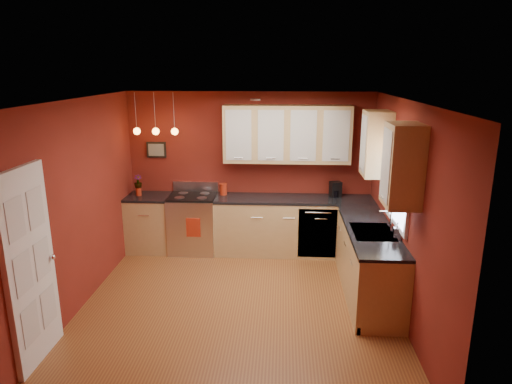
# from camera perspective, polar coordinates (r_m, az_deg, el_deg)

# --- Properties ---
(floor) EXTENTS (4.20, 4.20, 0.00)m
(floor) POSITION_cam_1_polar(r_m,az_deg,el_deg) (6.06, -2.20, -13.98)
(floor) COLOR brown
(floor) RESTS_ON ground
(ceiling) EXTENTS (4.00, 4.20, 0.02)m
(ceiling) POSITION_cam_1_polar(r_m,az_deg,el_deg) (5.30, -2.49, 11.36)
(ceiling) COLOR beige
(ceiling) RESTS_ON wall_back
(wall_back) EXTENTS (4.00, 0.02, 2.60)m
(wall_back) POSITION_cam_1_polar(r_m,az_deg,el_deg) (7.56, -0.76, 2.59)
(wall_back) COLOR maroon
(wall_back) RESTS_ON floor
(wall_front) EXTENTS (4.00, 0.02, 2.60)m
(wall_front) POSITION_cam_1_polar(r_m,az_deg,el_deg) (3.61, -5.73, -12.19)
(wall_front) COLOR maroon
(wall_front) RESTS_ON floor
(wall_left) EXTENTS (0.02, 4.20, 2.60)m
(wall_left) POSITION_cam_1_polar(r_m,az_deg,el_deg) (6.07, -21.47, -1.68)
(wall_left) COLOR maroon
(wall_left) RESTS_ON floor
(wall_right) EXTENTS (0.02, 4.20, 2.60)m
(wall_right) POSITION_cam_1_polar(r_m,az_deg,el_deg) (5.70, 18.10, -2.43)
(wall_right) COLOR maroon
(wall_right) RESTS_ON floor
(base_cabinets_back_left) EXTENTS (0.70, 0.60, 0.90)m
(base_cabinets_back_left) POSITION_cam_1_polar(r_m,az_deg,el_deg) (7.81, -13.10, -3.90)
(base_cabinets_back_left) COLOR tan
(base_cabinets_back_left) RESTS_ON floor
(base_cabinets_back_right) EXTENTS (2.54, 0.60, 0.90)m
(base_cabinets_back_right) POSITION_cam_1_polar(r_m,az_deg,el_deg) (7.49, 4.69, -4.35)
(base_cabinets_back_right) COLOR tan
(base_cabinets_back_right) RESTS_ON floor
(base_cabinets_right) EXTENTS (0.60, 2.10, 0.90)m
(base_cabinets_right) POSITION_cam_1_polar(r_m,az_deg,el_deg) (6.34, 13.81, -8.51)
(base_cabinets_right) COLOR tan
(base_cabinets_right) RESTS_ON floor
(counter_back_left) EXTENTS (0.70, 0.62, 0.04)m
(counter_back_left) POSITION_cam_1_polar(r_m,az_deg,el_deg) (7.67, -13.31, -0.58)
(counter_back_left) COLOR black
(counter_back_left) RESTS_ON base_cabinets_back_left
(counter_back_right) EXTENTS (2.54, 0.62, 0.04)m
(counter_back_right) POSITION_cam_1_polar(r_m,az_deg,el_deg) (7.35, 4.77, -0.90)
(counter_back_right) COLOR black
(counter_back_right) RESTS_ON base_cabinets_back_right
(counter_right) EXTENTS (0.62, 2.10, 0.04)m
(counter_right) POSITION_cam_1_polar(r_m,az_deg,el_deg) (6.17, 14.09, -4.51)
(counter_right) COLOR black
(counter_right) RESTS_ON base_cabinets_right
(gas_range) EXTENTS (0.76, 0.64, 1.11)m
(gas_range) POSITION_cam_1_polar(r_m,az_deg,el_deg) (7.62, -7.83, -3.85)
(gas_range) COLOR silver
(gas_range) RESTS_ON floor
(dishwasher_front) EXTENTS (0.60, 0.02, 0.80)m
(dishwasher_front) POSITION_cam_1_polar(r_m,az_deg,el_deg) (7.24, 7.67, -5.15)
(dishwasher_front) COLOR silver
(dishwasher_front) RESTS_ON base_cabinets_back_right
(sink) EXTENTS (0.50, 0.70, 0.33)m
(sink) POSITION_cam_1_polar(r_m,az_deg,el_deg) (6.04, 14.36, -5.03)
(sink) COLOR gray
(sink) RESTS_ON counter_right
(window) EXTENTS (0.06, 1.02, 1.22)m
(window) POSITION_cam_1_polar(r_m,az_deg,el_deg) (5.88, 17.46, 2.07)
(window) COLOR white
(window) RESTS_ON wall_right
(door_left_wall) EXTENTS (0.12, 0.82, 2.05)m
(door_left_wall) POSITION_cam_1_polar(r_m,az_deg,el_deg) (5.15, -26.37, -8.47)
(door_left_wall) COLOR white
(door_left_wall) RESTS_ON floor
(upper_cabinets_back) EXTENTS (2.00, 0.35, 0.90)m
(upper_cabinets_back) POSITION_cam_1_polar(r_m,az_deg,el_deg) (7.26, 3.89, 7.23)
(upper_cabinets_back) COLOR tan
(upper_cabinets_back) RESTS_ON wall_back
(upper_cabinets_right) EXTENTS (0.35, 1.95, 0.90)m
(upper_cabinets_right) POSITION_cam_1_polar(r_m,az_deg,el_deg) (5.82, 16.17, 4.67)
(upper_cabinets_right) COLOR tan
(upper_cabinets_right) RESTS_ON wall_right
(wall_picture) EXTENTS (0.32, 0.03, 0.26)m
(wall_picture) POSITION_cam_1_polar(r_m,az_deg,el_deg) (7.74, -12.34, 5.18)
(wall_picture) COLOR black
(wall_picture) RESTS_ON wall_back
(pendant_lights) EXTENTS (0.71, 0.11, 0.66)m
(pendant_lights) POSITION_cam_1_polar(r_m,az_deg,el_deg) (7.35, -12.43, 7.48)
(pendant_lights) COLOR gray
(pendant_lights) RESTS_ON ceiling
(red_canister) EXTENTS (0.12, 0.12, 0.19)m
(red_canister) POSITION_cam_1_polar(r_m,az_deg,el_deg) (7.50, -4.10, 0.36)
(red_canister) COLOR #A12611
(red_canister) RESTS_ON counter_back_right
(red_vase) EXTENTS (0.09, 0.09, 0.14)m
(red_vase) POSITION_cam_1_polar(r_m,az_deg,el_deg) (7.69, -14.46, 0.08)
(red_vase) COLOR #A12611
(red_vase) RESTS_ON counter_back_left
(flowers) EXTENTS (0.16, 0.16, 0.22)m
(flowers) POSITION_cam_1_polar(r_m,az_deg,el_deg) (7.65, -14.54, 1.24)
(flowers) COLOR #A12611
(flowers) RESTS_ON red_vase
(coffee_maker) EXTENTS (0.20, 0.20, 0.25)m
(coffee_maker) POSITION_cam_1_polar(r_m,az_deg,el_deg) (7.48, 9.91, 0.27)
(coffee_maker) COLOR black
(coffee_maker) RESTS_ON counter_back_right
(soap_pump) EXTENTS (0.11, 0.11, 0.21)m
(soap_pump) POSITION_cam_1_polar(r_m,az_deg,el_deg) (5.83, 17.27, -4.60)
(soap_pump) COLOR white
(soap_pump) RESTS_ON counter_right
(dish_towel) EXTENTS (0.23, 0.02, 0.31)m
(dish_towel) POSITION_cam_1_polar(r_m,az_deg,el_deg) (7.29, -7.84, -4.42)
(dish_towel) COLOR #A12611
(dish_towel) RESTS_ON gas_range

